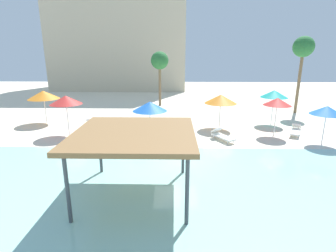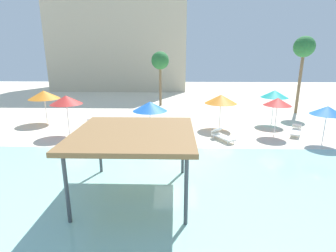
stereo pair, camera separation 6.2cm
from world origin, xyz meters
name	(u,v)px [view 2 (the right image)]	position (x,y,z in m)	size (l,w,h in m)	color
ground_plane	(176,158)	(0.00, 0.00, 0.00)	(80.00, 80.00, 0.00)	beige
lagoon_water	(177,213)	(0.00, -5.25, 0.02)	(44.00, 13.50, 0.04)	#99D1C6
shade_pavilion	(134,135)	(-1.69, -3.90, 2.56)	(4.68, 4.68, 2.72)	#42474C
beach_umbrella_orange_0	(221,99)	(3.40, 6.17, 2.29)	(2.45, 2.45, 2.63)	silver
beach_umbrella_red_1	(278,102)	(7.03, 4.46, 2.41)	(1.90, 1.90, 2.68)	silver
beach_umbrella_blue_3	(327,110)	(9.43, 2.62, 2.21)	(2.00, 2.00, 2.49)	silver
beach_umbrella_red_4	(66,100)	(-7.66, 4.19, 2.52)	(2.20, 2.20, 2.83)	silver
beach_umbrella_orange_5	(44,95)	(-10.84, 7.45, 2.37)	(2.49, 2.49, 2.71)	silver
beach_umbrella_teal_6	(275,94)	(7.91, 7.53, 2.50)	(2.16, 2.16, 2.80)	silver
beach_umbrella_blue_7	(150,106)	(-1.76, 3.48, 2.24)	(2.30, 2.30, 2.56)	silver
lounge_chair_0	(296,130)	(8.59, 4.54, 0.33)	(1.42, 1.95, 0.74)	white
lounge_chair_1	(90,125)	(-6.54, 5.46, 0.33)	(0.88, 1.97, 0.74)	white
lounge_chair_2	(222,135)	(3.07, 3.22, 0.33)	(1.48, 1.94, 0.74)	white
lounge_chair_3	(155,127)	(-1.59, 5.25, 0.33)	(0.73, 1.93, 0.74)	white
lounge_chair_4	(168,138)	(-0.50, 2.60, 0.33)	(1.04, 1.98, 0.74)	white
palm_tree_0	(304,49)	(11.73, 11.76, 6.02)	(1.90, 1.90, 7.17)	brown
palm_tree_1	(160,62)	(-1.70, 15.22, 4.76)	(1.90, 1.90, 5.84)	brown
hotel_block_0	(122,29)	(-8.80, 31.37, 9.49)	(20.54, 11.72, 18.98)	beige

